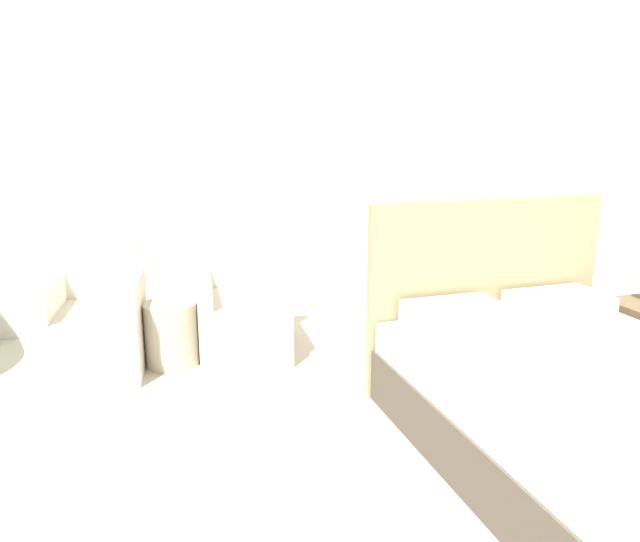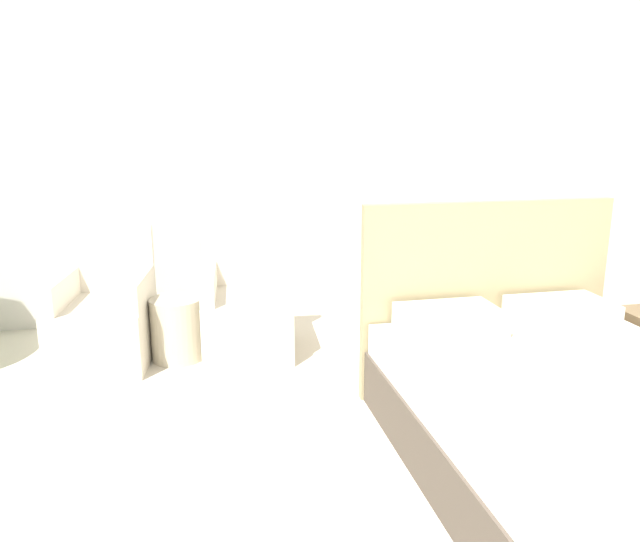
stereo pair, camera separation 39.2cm
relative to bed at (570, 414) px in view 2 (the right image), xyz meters
The scene contains 5 objects.
wall_back 3.42m from the bed, 119.22° to the left, with size 10.00×0.06×2.90m.
bed is the anchor object (origin of this frame).
armchair_near_window_left 3.10m from the bed, 141.58° to the left, with size 0.72×0.78×0.94m.
armchair_near_window_right 2.39m from the bed, 126.28° to the left, with size 0.69×0.75×0.94m.
side_table 2.68m from the bed, 135.84° to the left, with size 0.37×0.37×0.45m.
Camera 2 is at (-0.23, -1.12, 1.72)m, focal length 35.00 mm.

